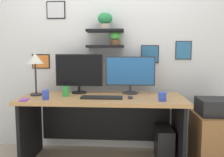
{
  "coord_description": "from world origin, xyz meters",
  "views": [
    {
      "loc": [
        0.27,
        -2.54,
        1.24
      ],
      "look_at": [
        0.1,
        0.05,
        0.95
      ],
      "focal_mm": 37.63,
      "sensor_mm": 36.0,
      "label": 1
    }
  ],
  "objects_px": {
    "desk": "(103,113)",
    "computer_mouse": "(130,97)",
    "monitor_right": "(130,73)",
    "coffee_mug": "(162,97)",
    "desk_lamp": "(35,62)",
    "cell_phone": "(24,100)",
    "water_cup": "(66,91)",
    "computer_tower_right": "(164,143)",
    "monitor_left": "(79,72)",
    "pen_cup": "(46,95)",
    "keyboard": "(102,97)",
    "printer": "(217,107)",
    "drawer_cabinet": "(215,141)"
  },
  "relations": [
    {
      "from": "desk",
      "to": "computer_mouse",
      "type": "distance_m",
      "value": 0.4
    },
    {
      "from": "monitor_right",
      "to": "coffee_mug",
      "type": "bearing_deg",
      "value": -52.1
    },
    {
      "from": "desk_lamp",
      "to": "cell_phone",
      "type": "distance_m",
      "value": 0.47
    },
    {
      "from": "monitor_right",
      "to": "computer_mouse",
      "type": "height_order",
      "value": "monitor_right"
    },
    {
      "from": "water_cup",
      "to": "desk_lamp",
      "type": "bearing_deg",
      "value": 175.77
    },
    {
      "from": "desk",
      "to": "monitor_right",
      "type": "bearing_deg",
      "value": 27.71
    },
    {
      "from": "desk",
      "to": "computer_tower_right",
      "type": "relative_size",
      "value": 4.46
    },
    {
      "from": "cell_phone",
      "to": "coffee_mug",
      "type": "relative_size",
      "value": 1.56
    },
    {
      "from": "monitor_left",
      "to": "computer_tower_right",
      "type": "xyz_separation_m",
      "value": [
        1.0,
        -0.12,
        -0.81
      ]
    },
    {
      "from": "pen_cup",
      "to": "water_cup",
      "type": "bearing_deg",
      "value": 50.84
    },
    {
      "from": "coffee_mug",
      "to": "desk_lamp",
      "type": "bearing_deg",
      "value": 170.95
    },
    {
      "from": "keyboard",
      "to": "cell_phone",
      "type": "distance_m",
      "value": 0.79
    },
    {
      "from": "keyboard",
      "to": "water_cup",
      "type": "relative_size",
      "value": 4.0
    },
    {
      "from": "computer_tower_right",
      "to": "printer",
      "type": "bearing_deg",
      "value": -13.8
    },
    {
      "from": "desk_lamp",
      "to": "pen_cup",
      "type": "bearing_deg",
      "value": -49.85
    },
    {
      "from": "monitor_right",
      "to": "computer_mouse",
      "type": "relative_size",
      "value": 6.42
    },
    {
      "from": "computer_mouse",
      "to": "monitor_left",
      "type": "bearing_deg",
      "value": 153.23
    },
    {
      "from": "monitor_left",
      "to": "desk_lamp",
      "type": "height_order",
      "value": "desk_lamp"
    },
    {
      "from": "printer",
      "to": "water_cup",
      "type": "bearing_deg",
      "value": 178.63
    },
    {
      "from": "cell_phone",
      "to": "desk_lamp",
      "type": "bearing_deg",
      "value": 77.79
    },
    {
      "from": "coffee_mug",
      "to": "water_cup",
      "type": "bearing_deg",
      "value": 169.35
    },
    {
      "from": "keyboard",
      "to": "pen_cup",
      "type": "relative_size",
      "value": 4.4
    },
    {
      "from": "drawer_cabinet",
      "to": "computer_tower_right",
      "type": "height_order",
      "value": "drawer_cabinet"
    },
    {
      "from": "coffee_mug",
      "to": "computer_tower_right",
      "type": "xyz_separation_m",
      "value": [
        0.07,
        0.28,
        -0.6
      ]
    },
    {
      "from": "desk",
      "to": "computer_tower_right",
      "type": "bearing_deg",
      "value": 2.99
    },
    {
      "from": "keyboard",
      "to": "cell_phone",
      "type": "bearing_deg",
      "value": -169.02
    },
    {
      "from": "keyboard",
      "to": "monitor_left",
      "type": "bearing_deg",
      "value": 134.02
    },
    {
      "from": "monitor_right",
      "to": "pen_cup",
      "type": "distance_m",
      "value": 0.99
    },
    {
      "from": "desk",
      "to": "keyboard",
      "type": "height_order",
      "value": "keyboard"
    },
    {
      "from": "pen_cup",
      "to": "keyboard",
      "type": "bearing_deg",
      "value": 9.35
    },
    {
      "from": "computer_tower_right",
      "to": "computer_mouse",
      "type": "bearing_deg",
      "value": -154.87
    },
    {
      "from": "drawer_cabinet",
      "to": "printer",
      "type": "distance_m",
      "value": 0.37
    },
    {
      "from": "monitor_right",
      "to": "water_cup",
      "type": "xyz_separation_m",
      "value": [
        -0.72,
        -0.21,
        -0.19
      ]
    },
    {
      "from": "monitor_left",
      "to": "monitor_right",
      "type": "height_order",
      "value": "monitor_left"
    },
    {
      "from": "cell_phone",
      "to": "drawer_cabinet",
      "type": "distance_m",
      "value": 2.06
    },
    {
      "from": "keyboard",
      "to": "desk_lamp",
      "type": "height_order",
      "value": "desk_lamp"
    },
    {
      "from": "coffee_mug",
      "to": "water_cup",
      "type": "relative_size",
      "value": 0.82
    },
    {
      "from": "coffee_mug",
      "to": "pen_cup",
      "type": "distance_m",
      "value": 1.2
    },
    {
      "from": "desk",
      "to": "desk_lamp",
      "type": "distance_m",
      "value": 0.96
    },
    {
      "from": "computer_mouse",
      "to": "printer",
      "type": "distance_m",
      "value": 0.92
    },
    {
      "from": "desk_lamp",
      "to": "printer",
      "type": "relative_size",
      "value": 1.26
    },
    {
      "from": "water_cup",
      "to": "keyboard",
      "type": "bearing_deg",
      "value": -13.93
    },
    {
      "from": "desk",
      "to": "computer_mouse",
      "type": "relative_size",
      "value": 19.84
    },
    {
      "from": "water_cup",
      "to": "computer_tower_right",
      "type": "distance_m",
      "value": 1.27
    },
    {
      "from": "desk_lamp",
      "to": "computer_tower_right",
      "type": "bearing_deg",
      "value": 2.5
    },
    {
      "from": "keyboard",
      "to": "printer",
      "type": "distance_m",
      "value": 1.22
    },
    {
      "from": "computer_mouse",
      "to": "drawer_cabinet",
      "type": "bearing_deg",
      "value": 3.43
    },
    {
      "from": "cell_phone",
      "to": "pen_cup",
      "type": "height_order",
      "value": "pen_cup"
    },
    {
      "from": "monitor_left",
      "to": "drawer_cabinet",
      "type": "relative_size",
      "value": 0.97
    },
    {
      "from": "computer_mouse",
      "to": "cell_phone",
      "type": "relative_size",
      "value": 0.64
    }
  ]
}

